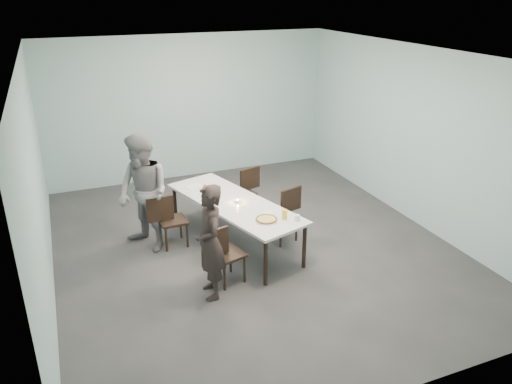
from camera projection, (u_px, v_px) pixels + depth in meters
name	position (u px, v px, depth m)	size (l,w,h in m)	color
ground	(252.00, 245.00, 8.07)	(7.00, 7.00, 0.00)	#333335
room_shell	(251.00, 123.00, 7.28)	(6.02, 7.02, 3.01)	#9DC2C6
table	(234.00, 205.00, 7.83)	(1.61, 2.75, 0.75)	white
chair_near_left	(222.00, 251.00, 6.86)	(0.65, 0.52, 0.87)	black
chair_far_left	(168.00, 218.00, 7.86)	(0.62, 0.44, 0.87)	black
chair_near_right	(286.00, 211.00, 8.09)	(0.65, 0.52, 0.87)	black
chair_far_right	(245.00, 189.00, 8.96)	(0.65, 0.52, 0.87)	black
diner_near	(210.00, 242.00, 6.49)	(0.58, 0.38, 1.59)	black
diner_far	(144.00, 194.00, 7.65)	(0.90, 0.71, 1.86)	gray
pizza	(266.00, 219.00, 7.18)	(0.34, 0.34, 0.04)	white
side_plate	(269.00, 212.00, 7.44)	(0.18, 0.18, 0.01)	white
beer_glass	(285.00, 214.00, 7.20)	(0.08, 0.08, 0.15)	gold
water_tumbler	(297.00, 218.00, 7.17)	(0.08, 0.08, 0.09)	silver
tealight	(237.00, 201.00, 7.79)	(0.06, 0.06, 0.05)	silver
amber_tumbler	(205.00, 186.00, 8.29)	(0.07, 0.07, 0.08)	gold
menu	(195.00, 186.00, 8.40)	(0.30, 0.22, 0.01)	silver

